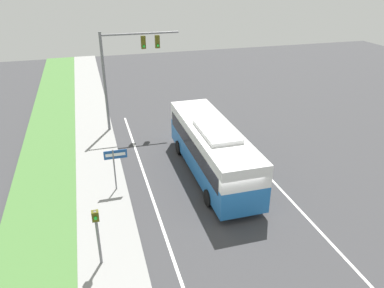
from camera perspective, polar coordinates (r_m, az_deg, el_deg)
The scene contains 9 objects.
ground_plane at distance 19.65m, azimuth 5.89°, elevation -10.51°, with size 80.00×80.00×0.00m, color #38383A.
sidewalk at distance 18.58m, azimuth -12.70°, elevation -13.28°, with size 2.80×80.00×0.12m.
grass_verge at distance 18.84m, azimuth -22.71°, elevation -14.31°, with size 3.60×80.00×0.10m.
lane_divider_near at distance 18.81m, azimuth -4.61°, elevation -12.31°, with size 0.14×30.00×0.01m.
lane_divider_far at distance 21.07m, azimuth 15.14°, elevation -8.60°, with size 0.14×30.00×0.01m.
bus at distance 22.19m, azimuth 3.07°, elevation -0.51°, with size 2.75×10.21×3.28m.
signal_gantry at distance 28.15m, azimuth -10.18°, elevation 12.16°, with size 5.70×0.41×7.43m.
pedestrian_signal at distance 15.97m, azimuth -14.27°, elevation -12.43°, with size 0.28×0.34×2.75m.
street_sign at distance 20.87m, azimuth -11.64°, elevation -2.69°, with size 1.25×0.08×2.58m.
Camera 1 is at (-6.29, -14.64, 11.49)m, focal length 35.00 mm.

